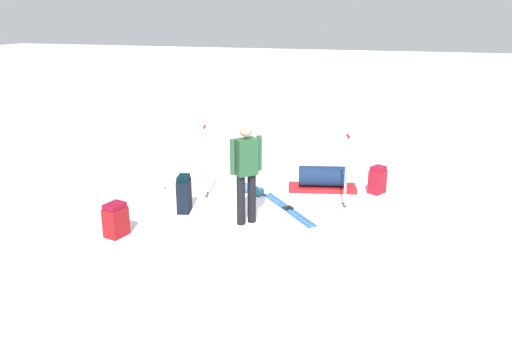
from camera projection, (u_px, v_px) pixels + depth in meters
The scene contains 11 objects.
ground_plane at pixel (256, 206), 9.07m from camera, with size 80.00×80.00×0.00m, color white.
skier_standing at pixel (246, 168), 8.04m from camera, with size 0.43×0.43×1.70m.
ski_pair_near at pixel (288, 209), 8.88m from camera, with size 1.40×1.28×0.05m.
backpack_large_dark at pixel (184, 194), 8.71m from camera, with size 0.39×0.28×0.66m.
backpack_bright at pixel (377, 180), 9.63m from camera, with size 0.38×0.36×0.54m.
backpack_small_spare at pixel (116, 220), 7.77m from camera, with size 0.39×0.33×0.54m.
ski_poles_planted_near at pixel (205, 158), 9.24m from camera, with size 0.21×0.11×1.40m.
ski_poles_planted_far at pixel (346, 168), 8.73m from camera, with size 0.20×0.11×1.35m.
gear_sled at pixel (322, 179), 9.79m from camera, with size 0.74×1.39×0.49m.
sleeping_mat_rolled at pixel (250, 189), 9.66m from camera, with size 0.18×0.18×0.55m, color #306E84.
thermos_bottle at pixel (162, 185), 9.78m from camera, with size 0.07×0.07×0.26m, color #BBB6BE.
Camera 1 is at (-8.09, -2.44, 3.36)m, focal length 34.90 mm.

